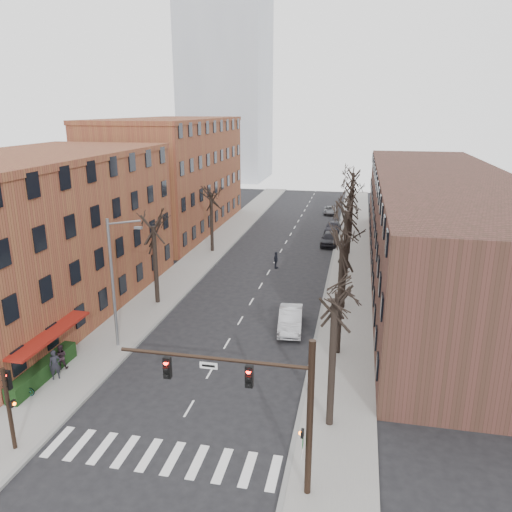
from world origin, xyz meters
The scene contains 28 objects.
ground centered at (0.00, 0.00, 0.00)m, with size 160.00×160.00×0.00m, color black.
sidewalk_left centered at (-8.00, 35.00, 0.07)m, with size 4.00×90.00×0.15m, color gray.
sidewalk_right centered at (8.00, 35.00, 0.07)m, with size 4.00×90.00×0.15m, color gray.
building_left_near centered at (-16.00, 15.00, 6.00)m, with size 12.00×26.00×12.00m, color brown.
building_left_far centered at (-16.00, 44.00, 7.00)m, with size 12.00×28.00×14.00m, color brown.
building_right centered at (16.00, 30.00, 5.00)m, with size 12.00×50.00×10.00m, color #472821.
office_tower centered at (-22.00, 95.00, 30.00)m, with size 18.00×18.00×60.00m, color #B2B7BF.
awning_left centered at (-9.40, 6.00, 0.00)m, with size 1.20×7.00×0.15m, color maroon.
hedge centered at (-9.50, 5.00, 0.65)m, with size 0.80×6.00×1.00m, color #183312.
tree_right_a centered at (7.60, 4.00, 0.00)m, with size 5.20×5.20×10.00m, color black, non-canonical shape.
tree_right_b centered at (7.60, 12.00, 0.00)m, with size 5.20×5.20×10.80m, color black, non-canonical shape.
tree_right_c centered at (7.60, 20.00, 0.00)m, with size 5.20×5.20×11.60m, color black, non-canonical shape.
tree_right_d centered at (7.60, 28.00, 0.00)m, with size 5.20×5.20×10.00m, color black, non-canonical shape.
tree_right_e centered at (7.60, 36.00, 0.00)m, with size 5.20×5.20×10.80m, color black, non-canonical shape.
tree_right_f centered at (7.60, 44.00, 0.00)m, with size 5.20×5.20×11.60m, color black, non-canonical shape.
tree_left_a centered at (-7.60, 18.00, 0.00)m, with size 5.20×5.20×9.50m, color black, non-canonical shape.
tree_left_b centered at (-7.60, 34.00, 0.00)m, with size 5.20×5.20×9.50m, color black, non-canonical shape.
signal_mast_arm centered at (5.45, -1.00, 4.40)m, with size 8.14×0.30×7.20m.
signal_pole_left centered at (-6.99, -0.95, 2.61)m, with size 0.47×0.44×4.40m.
streetlight centered at (-7.03, 10.00, 5.01)m, with size 2.45×0.22×9.03m.
silver_sedan centered at (4.00, 15.20, 0.79)m, with size 1.68×4.81×1.58m, color #A2A4A9.
parked_car_near centered at (5.30, 39.66, 0.81)m, with size 1.91×4.74×1.62m, color black.
parked_car_mid centered at (5.30, 46.26, 0.67)m, with size 1.87×4.59×1.33m, color black.
parked_car_far centered at (4.16, 58.11, 0.57)m, with size 1.90×4.13×1.15m, color slate.
pedestrian_a centered at (-8.76, 5.15, 1.06)m, with size 0.67×0.44×1.83m, color black.
pedestrian_b centered at (-9.13, 6.30, 0.95)m, with size 0.78×0.61×1.60m, color #2A1C23.
pedestrian_crossing centered at (0.49, 29.48, 0.87)m, with size 1.02×0.43×1.74m, color black.
bicycle centered at (-9.60, 3.08, 0.56)m, with size 0.54×1.55×0.81m, color gray.
Camera 1 is at (8.42, -18.46, 15.75)m, focal length 35.00 mm.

